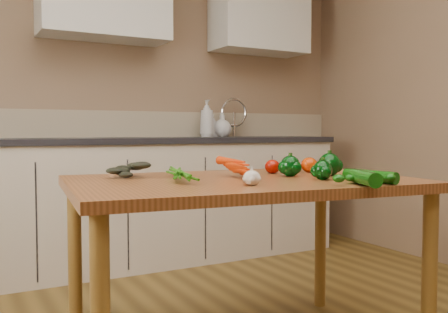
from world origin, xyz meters
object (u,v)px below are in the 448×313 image
table (242,199)px  pepper_a (290,166)px  pepper_b (329,165)px  tomato_c (309,165)px  leafy_greens (124,166)px  zucchini_a (370,176)px  tomato_a (272,167)px  soap_bottle_c (222,125)px  garlic_bulb (252,178)px  soap_bottle_a (207,118)px  soap_bottle_b (213,125)px  zucchini_b (365,178)px  tomato_b (292,165)px  carrot_bunch (221,170)px  pepper_c (322,170)px

table → pepper_a: 0.27m
pepper_b → tomato_c: bearing=80.6°
leafy_greens → zucchini_a: bearing=-38.7°
tomato_a → zucchini_a: size_ratio=0.30×
soap_bottle_c → garlic_bulb: size_ratio=2.97×
table → pepper_b: bearing=-2.7°
soap_bottle_c → soap_bottle_a: bearing=-101.3°
pepper_a → tomato_a: size_ratio=1.27×
soap_bottle_b → pepper_b: 1.91m
leafy_greens → zucchini_b: leafy_greens is taller
tomato_b → table: bearing=-158.7°
tomato_a → garlic_bulb: bearing=-132.4°
soap_bottle_b → pepper_a: soap_bottle_b is taller
tomato_a → tomato_b: tomato_b is taller
soap_bottle_b → zucchini_b: (-0.53, -2.24, -0.21)m
pepper_b → zucchini_b: bearing=-112.2°
soap_bottle_b → leafy_greens: 1.96m
soap_bottle_c → tomato_a: soap_bottle_c is taller
soap_bottle_a → zucchini_a: bearing=-94.4°
carrot_bunch → leafy_greens: (-0.35, 0.22, 0.02)m
leafy_greens → tomato_b: (0.78, -0.13, -0.02)m
tomato_a → soap_bottle_b: bearing=71.9°
soap_bottle_a → tomato_c: size_ratio=3.71×
soap_bottle_a → table: bearing=-107.2°
soap_bottle_b → tomato_c: soap_bottle_b is taller
soap_bottle_c → pepper_c: size_ratio=2.44×
pepper_c → tomato_c: size_ratio=1.00×
zucchini_a → zucchini_b: 0.13m
pepper_b → pepper_c: (-0.15, -0.13, -0.01)m
soap_bottle_a → garlic_bulb: size_ratio=4.50×
pepper_a → tomato_a: (0.01, 0.15, -0.01)m
tomato_c → tomato_a: bearing=171.0°
leafy_greens → tomato_b: bearing=-9.3°
leafy_greens → tomato_b: leafy_greens is taller
table → garlic_bulb: size_ratio=23.00×
leafy_greens → zucchini_a: size_ratio=0.85×
soap_bottle_b → tomato_b: size_ratio=2.47×
soap_bottle_c → tomato_c: soap_bottle_c is taller
soap_bottle_a → pepper_a: (-0.47, -1.75, -0.25)m
zucchini_b → leafy_greens: bearing=133.9°
pepper_b → pepper_c: 0.20m
carrot_bunch → tomato_c: size_ratio=3.30×
pepper_a → soap_bottle_a: bearing=75.0°
carrot_bunch → pepper_a: 0.32m
soap_bottle_a → tomato_c: bearing=-94.4°
carrot_bunch → pepper_c: 0.42m
soap_bottle_b → tomato_c: bearing=-3.2°
tomato_a → pepper_a: bearing=-93.5°
leafy_greens → soap_bottle_a: bearing=52.4°
tomato_b → zucchini_a: 0.50m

